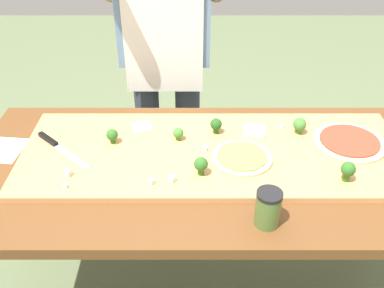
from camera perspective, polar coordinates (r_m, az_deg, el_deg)
prep_table at (r=1.62m, az=1.46°, el=-5.48°), size 1.69×0.80×0.78m
cutting_board at (r=1.59m, az=2.63°, el=-1.12°), size 1.39×0.52×0.02m
chefs_knife at (r=1.68m, az=-17.57°, el=-0.20°), size 0.24×0.22×0.02m
pizza_whole_pesto_green at (r=1.55m, az=6.34°, el=-1.81°), size 0.21×0.21×0.02m
pizza_whole_tomato_red at (r=1.72m, az=19.67°, el=0.33°), size 0.26×0.26×0.02m
pizza_slice_far_left at (r=1.71m, az=-6.77°, el=2.14°), size 0.09×0.09×0.01m
pizza_slice_center at (r=1.70m, az=7.96°, el=1.82°), size 0.09×0.09×0.01m
broccoli_floret_center_left at (r=1.71m, az=13.66°, el=2.51°), size 0.05×0.05×0.07m
broccoli_floret_front_left at (r=1.63m, az=-2.05°, el=1.41°), size 0.04×0.04×0.05m
broccoli_floret_back_right at (r=1.63m, az=-10.64°, el=1.11°), size 0.04×0.04×0.06m
broccoli_floret_front_right at (r=1.51m, az=19.52°, el=-3.16°), size 0.05×0.05×0.07m
broccoli_floret_back_left at (r=1.67m, az=2.92°, el=2.55°), size 0.04×0.04×0.06m
broccoli_floret_front_mid at (r=1.45m, az=0.95°, el=-2.73°), size 0.05×0.05×0.07m
cheese_crumble_a at (r=1.58m, az=1.31°, el=-0.59°), size 0.02×0.02×0.02m
cheese_crumble_b at (r=1.52m, az=-16.13°, el=-3.69°), size 0.03×0.03×0.02m
cheese_crumble_c at (r=1.44m, az=-2.84°, el=-4.57°), size 0.03×0.03×0.02m
cheese_crumble_d at (r=1.44m, az=-5.50°, el=-4.93°), size 0.02×0.02×0.02m
cheese_crumble_e at (r=1.47m, az=-16.48°, el=-5.33°), size 0.02×0.02×0.01m
cheese_crumble_f at (r=1.75m, az=11.45°, el=2.36°), size 0.02×0.02×0.02m
sauce_jar at (r=1.31m, az=9.70°, el=-8.25°), size 0.08×0.08×0.12m
recipe_note at (r=1.77m, az=-23.43°, el=-0.79°), size 0.14×0.17×0.00m
cook_center at (r=2.00m, az=-3.87°, el=13.53°), size 0.54×0.39×1.67m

